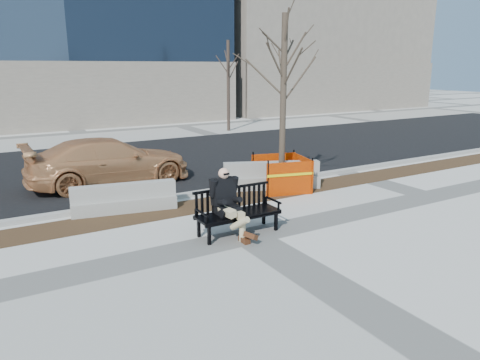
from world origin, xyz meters
The scene contains 11 objects.
ground centered at (0.00, 0.00, 0.00)m, with size 120.00×120.00×0.00m, color beige.
mulch_strip centered at (0.00, 2.60, 0.00)m, with size 40.00×1.20×0.02m, color #47301C.
asphalt_street centered at (0.00, 8.80, 0.00)m, with size 60.00×10.40×0.01m, color black.
curb centered at (0.00, 3.55, 0.06)m, with size 60.00×0.25×0.12m, color #9E9B93.
bench centered at (-0.13, 0.25, 0.00)m, with size 1.98×0.71×1.06m, color black, non-canonical shape.
seated_man centered at (-0.40, 0.31, 0.00)m, with size 0.66×1.11×1.55m, color black, non-canonical shape.
tree_fence centered at (2.88, 2.80, 0.00)m, with size 2.21×2.21×5.53m, color #D84100, non-canonical shape.
sedan centered at (-1.47, 6.18, 0.00)m, with size 2.09×5.14×1.49m, color tan.
jersey_barrier_left centered at (-1.90, 3.13, 0.00)m, with size 2.67×0.53×0.76m, color #9A9790, non-canonical shape.
jersey_barrier_right centered at (2.71, 3.10, 0.00)m, with size 2.98×0.60×0.85m, color gray, non-canonical shape.
far_tree_right centered at (7.79, 15.06, 0.00)m, with size 2.06×2.06×5.56m, color #3F3128, non-canonical shape.
Camera 1 is at (-4.91, -8.02, 3.70)m, focal length 33.37 mm.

